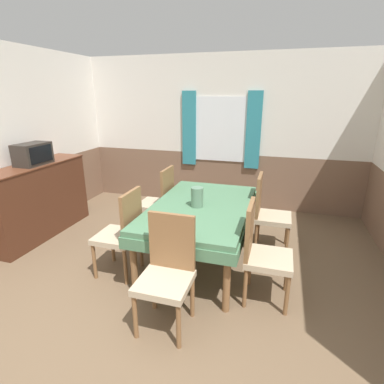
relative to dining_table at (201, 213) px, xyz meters
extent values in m
plane|color=brown|center=(-0.22, -1.64, -0.62)|extent=(16.00, 16.00, 0.00)
cube|color=white|center=(-0.22, 2.02, 1.16)|extent=(5.25, 0.05, 1.65)
cube|color=brown|center=(-0.22, 2.02, -0.14)|extent=(5.25, 0.05, 0.95)
cube|color=white|center=(-0.19, 1.99, 0.75)|extent=(0.98, 0.01, 1.09)
cube|color=teal|center=(-0.75, 1.97, 0.75)|extent=(0.25, 0.03, 1.28)
cube|color=teal|center=(0.37, 1.97, 0.75)|extent=(0.25, 0.03, 1.28)
cube|color=white|center=(-2.67, 0.18, 1.16)|extent=(0.05, 4.03, 1.65)
cube|color=brown|center=(-2.67, 0.18, -0.14)|extent=(0.05, 4.03, 0.95)
cube|color=#4C7A56|center=(0.00, 0.00, 0.07)|extent=(1.10, 1.80, 0.06)
cube|color=#4C7A56|center=(0.00, 0.00, -0.02)|extent=(1.13, 1.83, 0.12)
cylinder|color=brown|center=(-0.47, -0.82, -0.29)|extent=(0.07, 0.07, 0.66)
cylinder|color=brown|center=(0.47, -0.82, -0.29)|extent=(0.07, 0.07, 0.66)
cylinder|color=brown|center=(-0.47, 0.82, -0.29)|extent=(0.07, 0.07, 0.66)
cylinder|color=brown|center=(0.47, 0.82, -0.29)|extent=(0.07, 0.07, 0.66)
cylinder|color=brown|center=(-1.01, 0.34, -0.41)|extent=(0.04, 0.04, 0.42)
cylinder|color=brown|center=(-1.01, 0.72, -0.41)|extent=(0.04, 0.04, 0.42)
cylinder|color=brown|center=(-0.63, 0.34, -0.41)|extent=(0.04, 0.04, 0.42)
cylinder|color=brown|center=(-0.63, 0.72, -0.41)|extent=(0.04, 0.04, 0.42)
cube|color=tan|center=(-0.82, 0.53, -0.17)|extent=(0.44, 0.44, 0.06)
cube|color=brown|center=(-0.62, 0.53, 0.12)|extent=(0.04, 0.42, 0.52)
cylinder|color=brown|center=(-1.01, -0.72, -0.41)|extent=(0.04, 0.04, 0.42)
cylinder|color=brown|center=(-1.01, -0.34, -0.41)|extent=(0.04, 0.04, 0.42)
cylinder|color=brown|center=(-0.63, -0.72, -0.41)|extent=(0.04, 0.04, 0.42)
cylinder|color=brown|center=(-0.63, -0.34, -0.41)|extent=(0.04, 0.04, 0.42)
cube|color=tan|center=(-0.82, -0.53, -0.17)|extent=(0.44, 0.44, 0.06)
cube|color=brown|center=(-0.62, -0.53, 0.12)|extent=(0.04, 0.42, 0.52)
cylinder|color=brown|center=(1.01, 0.72, -0.41)|extent=(0.04, 0.04, 0.42)
cylinder|color=brown|center=(1.01, 0.34, -0.41)|extent=(0.04, 0.04, 0.42)
cylinder|color=brown|center=(0.63, 0.72, -0.41)|extent=(0.04, 0.04, 0.42)
cylinder|color=brown|center=(0.63, 0.34, -0.41)|extent=(0.04, 0.04, 0.42)
cube|color=tan|center=(0.82, 0.53, -0.17)|extent=(0.44, 0.44, 0.06)
cube|color=brown|center=(0.62, 0.53, 0.12)|extent=(0.04, 0.42, 0.52)
cylinder|color=brown|center=(1.01, -0.34, -0.41)|extent=(0.04, 0.04, 0.42)
cylinder|color=brown|center=(1.01, -0.72, -0.41)|extent=(0.04, 0.04, 0.42)
cylinder|color=brown|center=(0.63, -0.34, -0.41)|extent=(0.04, 0.04, 0.42)
cylinder|color=brown|center=(0.63, -0.72, -0.41)|extent=(0.04, 0.04, 0.42)
cube|color=tan|center=(0.82, -0.53, -0.17)|extent=(0.44, 0.44, 0.06)
cube|color=brown|center=(0.62, -0.53, 0.12)|extent=(0.04, 0.42, 0.52)
cylinder|color=brown|center=(0.19, -1.36, -0.41)|extent=(0.04, 0.04, 0.42)
cylinder|color=brown|center=(-0.19, -1.36, -0.41)|extent=(0.04, 0.04, 0.42)
cylinder|color=brown|center=(0.19, -0.98, -0.41)|extent=(0.04, 0.04, 0.42)
cylinder|color=brown|center=(-0.19, -0.98, -0.41)|extent=(0.04, 0.04, 0.42)
cube|color=tan|center=(0.00, -1.17, -0.17)|extent=(0.44, 0.44, 0.06)
cube|color=brown|center=(0.00, -0.97, 0.12)|extent=(0.42, 0.04, 0.52)
cube|color=#4C2819|center=(-2.40, 0.03, -0.10)|extent=(0.44, 1.58, 1.04)
cube|color=brown|center=(-2.40, 0.03, 0.41)|extent=(0.46, 1.60, 0.02)
cube|color=#2D2823|center=(-2.37, 0.04, 0.56)|extent=(0.28, 0.46, 0.29)
cube|color=black|center=(-2.23, 0.04, 0.57)|extent=(0.01, 0.38, 0.22)
cylinder|color=slate|center=(-0.03, -0.06, 0.22)|extent=(0.14, 0.14, 0.23)
camera|label=1|loc=(0.84, -3.17, 1.34)|focal=28.00mm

